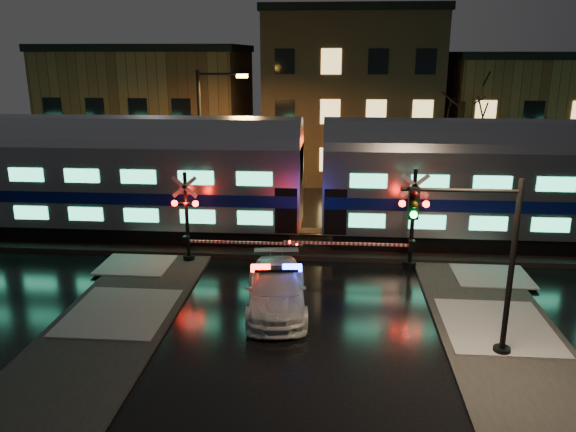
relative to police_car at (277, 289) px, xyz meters
The scene contains 13 objects.
ground 2.37m from the police_car, 62.90° to the left, with size 120.00×120.00×0.00m, color black.
ballast 7.10m from the police_car, 81.70° to the left, with size 90.00×4.20×0.24m, color black.
sidewalk_left 6.82m from the police_car, 143.84° to the right, with size 4.00×20.00×0.12m, color #2D2D2D.
sidewalk_right 8.55m from the police_car, 28.03° to the right, with size 4.00×20.00×0.12m, color #2D2D2D.
building_left 27.08m from the police_car, 116.53° to the left, with size 14.00×10.00×9.00m, color brown.
building_mid 25.18m from the police_car, 82.97° to the left, with size 12.00×11.00×11.50m, color brown.
building_right 29.06m from the police_car, 56.27° to the left, with size 12.00×10.00×8.50m, color brown.
train 7.53m from the police_car, 82.12° to the left, with size 51.00×3.12×5.92m.
police_car is the anchor object (origin of this frame).
crossing_signal_right 6.64m from the police_car, 41.04° to the left, with size 6.13×0.67×4.34m.
crossing_signal_left 5.95m from the police_car, 132.98° to the left, with size 5.72×0.65×4.05m.
traffic_light 7.24m from the police_car, 23.40° to the right, with size 3.59×0.67×5.55m.
streetlight 12.67m from the police_car, 114.16° to the left, with size 2.70×0.28×8.08m.
Camera 1 is at (0.94, -20.51, 8.92)m, focal length 35.00 mm.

